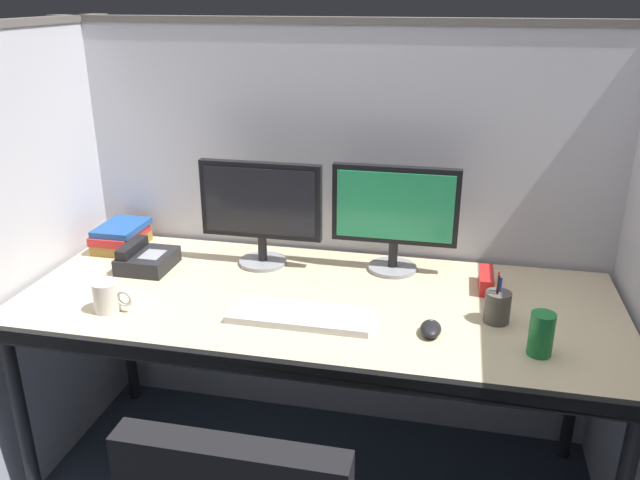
# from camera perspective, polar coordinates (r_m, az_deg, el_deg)

# --- Properties ---
(cubicle_partition_rear) EXTENTS (2.21, 0.06, 1.57)m
(cubicle_partition_rear) POSITION_cam_1_polar(r_m,az_deg,el_deg) (2.42, 1.98, 0.45)
(cubicle_partition_rear) COLOR silver
(cubicle_partition_rear) RESTS_ON ground
(cubicle_partition_left) EXTENTS (0.06, 1.41, 1.57)m
(cubicle_partition_left) POSITION_cam_1_polar(r_m,az_deg,el_deg) (2.34, -25.39, -2.41)
(cubicle_partition_left) COLOR silver
(cubicle_partition_left) RESTS_ON ground
(desk) EXTENTS (1.90, 0.80, 0.74)m
(desk) POSITION_cam_1_polar(r_m,az_deg,el_deg) (2.05, -0.37, -6.61)
(desk) COLOR beige
(desk) RESTS_ON ground
(monitor_left) EXTENTS (0.43, 0.17, 0.37)m
(monitor_left) POSITION_cam_1_polar(r_m,az_deg,el_deg) (2.22, -5.33, 2.99)
(monitor_left) COLOR gray
(monitor_left) RESTS_ON desk
(monitor_right) EXTENTS (0.43, 0.17, 0.37)m
(monitor_right) POSITION_cam_1_polar(r_m,az_deg,el_deg) (2.17, 6.73, 2.53)
(monitor_right) COLOR gray
(monitor_right) RESTS_ON desk
(keyboard_main) EXTENTS (0.43, 0.15, 0.02)m
(keyboard_main) POSITION_cam_1_polar(r_m,az_deg,el_deg) (1.91, -1.77, -6.81)
(keyboard_main) COLOR silver
(keyboard_main) RESTS_ON desk
(computer_mouse) EXTENTS (0.06, 0.10, 0.04)m
(computer_mouse) POSITION_cam_1_polar(r_m,az_deg,el_deg) (1.85, 9.90, -7.84)
(computer_mouse) COLOR black
(computer_mouse) RESTS_ON desk
(book_stack) EXTENTS (0.16, 0.22, 0.09)m
(book_stack) POSITION_cam_1_polar(r_m,az_deg,el_deg) (2.53, -17.40, 0.32)
(book_stack) COLOR olive
(book_stack) RESTS_ON desk
(red_stapler) EXTENTS (0.04, 0.15, 0.06)m
(red_stapler) POSITION_cam_1_polar(r_m,az_deg,el_deg) (2.16, 14.66, -3.52)
(red_stapler) COLOR red
(red_stapler) RESTS_ON desk
(soda_can) EXTENTS (0.07, 0.07, 0.12)m
(soda_can) POSITION_cam_1_polar(r_m,az_deg,el_deg) (1.81, 19.22, -7.97)
(soda_can) COLOR #197233
(soda_can) RESTS_ON desk
(desk_phone) EXTENTS (0.17, 0.19, 0.09)m
(desk_phone) POSITION_cam_1_polar(r_m,az_deg,el_deg) (2.32, -15.33, -1.67)
(desk_phone) COLOR black
(desk_phone) RESTS_ON desk
(pen_cup) EXTENTS (0.08, 0.08, 0.16)m
(pen_cup) POSITION_cam_1_polar(r_m,az_deg,el_deg) (1.95, 15.61, -5.78)
(pen_cup) COLOR #4C4742
(pen_cup) RESTS_ON desk
(coffee_mug) EXTENTS (0.13, 0.08, 0.09)m
(coffee_mug) POSITION_cam_1_polar(r_m,az_deg,el_deg) (2.04, -18.50, -4.84)
(coffee_mug) COLOR silver
(coffee_mug) RESTS_ON desk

